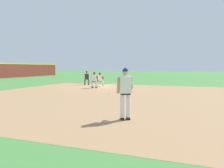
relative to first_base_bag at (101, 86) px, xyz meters
name	(u,v)px	position (x,y,z in m)	size (l,w,h in m)	color
ground_plane	(101,87)	(0.00, 0.00, -0.04)	(160.00, 160.00, 0.00)	#47843D
infield_dirt_patch	(107,95)	(-5.98, -3.04, -0.04)	(18.00, 18.00, 0.01)	#A87F56
foul_line_stripe	(119,83)	(5.74, 0.00, -0.04)	(11.49, 0.10, 0.00)	white
first_base_bag	(101,86)	(0.00, 0.00, 0.00)	(0.38, 0.38, 0.09)	white
baseball	(109,94)	(-5.18, -2.86, -0.01)	(0.07, 0.07, 0.07)	white
pitcher	(126,90)	(-11.92, -6.08, 1.01)	(0.83, 0.59, 1.86)	black
first_baseman	(100,79)	(0.46, 0.24, 0.69)	(0.83, 1.01, 1.34)	black
baserunner	(94,79)	(-1.49, -0.03, 0.75)	(0.44, 0.60, 1.46)	black
umpire	(87,77)	(1.42, 2.19, 0.75)	(0.63, 0.68, 1.46)	black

